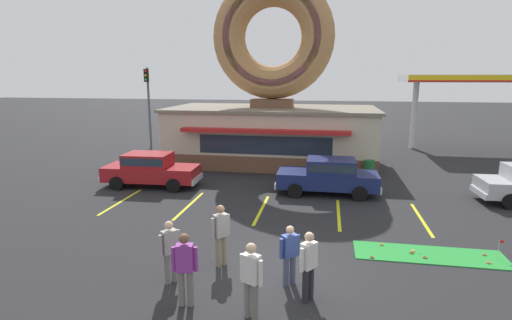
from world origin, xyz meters
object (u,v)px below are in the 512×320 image
(pedestrian_leather_jacket_man, at_px, (290,253))
(trash_bin, at_px, (369,170))
(pedestrian_clipboard_woman, at_px, (221,232))
(pedestrian_crossing_woman, at_px, (309,263))
(golf_ball, at_px, (420,253))
(putting_flag_pin, at_px, (500,244))
(traffic_light_pole, at_px, (148,97))
(pedestrian_hooded_kid, at_px, (251,277))
(car_red, at_px, (150,168))
(car_navy, at_px, (328,175))
(pedestrian_beanie_man, at_px, (185,266))
(pedestrian_blue_sweater_man, at_px, (170,249))

(pedestrian_leather_jacket_man, distance_m, trash_bin, 11.70)
(pedestrian_clipboard_woman, distance_m, pedestrian_crossing_woman, 2.82)
(golf_ball, relative_size, pedestrian_crossing_woman, 0.02)
(putting_flag_pin, relative_size, traffic_light_pole, 0.09)
(putting_flag_pin, xyz_separation_m, pedestrian_hooded_kid, (-6.50, -4.12, 0.53))
(car_red, bearing_deg, pedestrian_leather_jacket_man, -47.43)
(pedestrian_leather_jacket_man, distance_m, traffic_light_pole, 21.51)
(car_navy, relative_size, pedestrian_crossing_woman, 2.68)
(pedestrian_leather_jacket_man, bearing_deg, pedestrian_beanie_man, -148.42)
(pedestrian_crossing_woman, bearing_deg, pedestrian_beanie_man, -165.69)
(golf_ball, height_order, pedestrian_blue_sweater_man, pedestrian_blue_sweater_man)
(pedestrian_clipboard_woman, height_order, traffic_light_pole, traffic_light_pole)
(car_red, relative_size, pedestrian_crossing_woman, 2.72)
(traffic_light_pole, bearing_deg, car_navy, -36.25)
(putting_flag_pin, distance_m, pedestrian_hooded_kid, 7.71)
(car_navy, relative_size, pedestrian_blue_sweater_man, 2.78)
(putting_flag_pin, bearing_deg, traffic_light_pole, 139.41)
(putting_flag_pin, xyz_separation_m, pedestrian_blue_sweater_man, (-8.81, -2.95, 0.47))
(traffic_light_pole, bearing_deg, pedestrian_hooded_kid, -59.84)
(car_navy, xyz_separation_m, pedestrian_leather_jacket_man, (-0.93, -8.30, -0.01))
(car_red, relative_size, pedestrian_leather_jacket_man, 2.96)
(traffic_light_pole, bearing_deg, pedestrian_clipboard_woman, -59.73)
(golf_ball, bearing_deg, pedestrian_leather_jacket_man, -146.34)
(pedestrian_leather_jacket_man, bearing_deg, pedestrian_crossing_woman, -53.44)
(putting_flag_pin, height_order, car_red, car_red)
(golf_ball, bearing_deg, pedestrian_crossing_woman, -135.35)
(pedestrian_clipboard_woman, bearing_deg, pedestrian_beanie_man, -97.46)
(car_navy, distance_m, pedestrian_clipboard_woman, 8.14)
(golf_ball, xyz_separation_m, pedestrian_hooded_kid, (-4.31, -4.01, 0.92))
(car_red, height_order, pedestrian_beanie_man, pedestrian_beanie_man)
(car_red, bearing_deg, golf_ball, -27.15)
(pedestrian_hooded_kid, bearing_deg, pedestrian_crossing_woman, 37.98)
(car_red, bearing_deg, pedestrian_crossing_woman, -47.86)
(golf_ball, height_order, pedestrian_crossing_woman, pedestrian_crossing_woman)
(car_red, xyz_separation_m, pedestrian_leather_jacket_man, (7.44, -8.10, -0.01))
(car_navy, bearing_deg, putting_flag_pin, -49.72)
(pedestrian_blue_sweater_man, height_order, pedestrian_hooded_kid, pedestrian_hooded_kid)
(pedestrian_hooded_kid, distance_m, pedestrian_clipboard_woman, 2.63)
(car_red, xyz_separation_m, traffic_light_pole, (-4.44, 9.61, 2.84))
(golf_ball, relative_size, pedestrian_clipboard_woman, 0.02)
(pedestrian_beanie_man, bearing_deg, car_red, 118.81)
(pedestrian_blue_sweater_man, relative_size, pedestrian_hooded_kid, 0.94)
(car_red, xyz_separation_m, pedestrian_clipboard_woman, (5.48, -7.40, 0.11))
(pedestrian_hooded_kid, xyz_separation_m, pedestrian_crossing_woman, (1.17, 0.92, -0.02))
(golf_ball, relative_size, pedestrian_leather_jacket_man, 0.03)
(putting_flag_pin, distance_m, traffic_light_pole, 23.55)
(traffic_light_pole, bearing_deg, pedestrian_blue_sweater_man, -63.85)
(car_navy, height_order, traffic_light_pole, traffic_light_pole)
(putting_flag_pin, relative_size, pedestrian_hooded_kid, 0.32)
(car_navy, relative_size, pedestrian_hooded_kid, 2.63)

